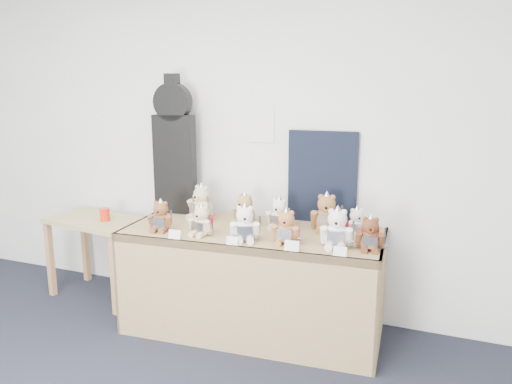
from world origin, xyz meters
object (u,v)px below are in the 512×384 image
at_px(guitar_case, 174,146).
at_px(teddy_back_centre_left, 244,210).
at_px(teddy_front_right, 286,228).
at_px(teddy_back_centre_right, 279,215).
at_px(teddy_front_centre, 245,225).
at_px(teddy_front_far_right, 337,230).
at_px(teddy_back_left, 201,204).
at_px(teddy_front_end, 370,235).
at_px(teddy_front_left, 201,222).
at_px(side_table, 97,232).
at_px(teddy_front_far_left, 161,217).
at_px(teddy_back_end, 357,223).
at_px(teddy_back_right, 326,214).
at_px(red_cup, 105,215).
at_px(display_table, 250,255).

relative_size(guitar_case, teddy_back_centre_left, 4.15).
relative_size(teddy_front_right, teddy_back_centre_right, 1.01).
relative_size(teddy_front_centre, teddy_front_far_right, 0.94).
relative_size(teddy_front_right, teddy_back_left, 0.84).
relative_size(teddy_front_end, teddy_back_centre_right, 0.97).
bearing_deg(teddy_back_centre_right, teddy_front_left, -139.29).
bearing_deg(side_table, teddy_front_far_right, 2.14).
height_order(teddy_front_far_left, teddy_back_centre_left, teddy_back_centre_left).
distance_m(teddy_front_far_left, teddy_front_left, 0.33).
height_order(teddy_front_right, teddy_back_end, teddy_front_right).
bearing_deg(teddy_front_centre, teddy_front_end, -14.31).
relative_size(teddy_front_far_right, teddy_back_right, 0.96).
relative_size(teddy_back_centre_left, teddy_back_right, 0.88).
height_order(guitar_case, teddy_front_far_right, guitar_case).
bearing_deg(side_table, teddy_front_end, 3.20).
bearing_deg(guitar_case, teddy_back_centre_left, -14.97).
bearing_deg(side_table, teddy_front_right, -0.37).
bearing_deg(guitar_case, red_cup, -165.67).
xyz_separation_m(side_table, teddy_back_right, (2.00, 0.13, 0.33)).
height_order(display_table, teddy_front_centre, teddy_front_centre).
height_order(teddy_front_end, teddy_back_centre_left, teddy_back_centre_left).
bearing_deg(teddy_front_centre, teddy_front_far_right, -13.57).
bearing_deg(teddy_front_end, teddy_front_left, 176.79).
bearing_deg(teddy_front_left, teddy_back_centre_right, 44.04).
distance_m(teddy_front_left, teddy_front_centre, 0.34).
xyz_separation_m(display_table, guitar_case, (-0.80, 0.31, 0.73)).
relative_size(side_table, teddy_front_left, 3.66).
xyz_separation_m(guitar_case, teddy_back_end, (1.53, -0.08, -0.47)).
height_order(teddy_back_right, teddy_back_end, teddy_back_right).
bearing_deg(teddy_back_end, side_table, 152.03).
bearing_deg(teddy_front_centre, teddy_front_far_left, 158.51).
bearing_deg(teddy_front_far_left, teddy_back_right, 12.17).
distance_m(teddy_front_left, teddy_back_left, 0.43).
bearing_deg(teddy_back_centre_left, teddy_front_centre, -51.99).
relative_size(side_table, teddy_back_centre_right, 3.50).
bearing_deg(teddy_back_centre_left, teddy_front_end, 0.33).
xyz_separation_m(teddy_front_left, teddy_front_end, (1.18, 0.12, 0.00)).
xyz_separation_m(display_table, side_table, (-1.50, 0.14, -0.04)).
bearing_deg(red_cup, side_table, 167.35).
xyz_separation_m(red_cup, teddy_front_far_right, (2.04, -0.19, 0.15)).
relative_size(display_table, side_table, 2.15).
xyz_separation_m(teddy_front_far_right, teddy_back_end, (0.07, 0.31, -0.03)).
relative_size(display_table, teddy_back_centre_right, 7.52).
bearing_deg(teddy_back_right, teddy_back_left, 172.87).
xyz_separation_m(guitar_case, teddy_front_end, (1.67, -0.37, -0.46)).
xyz_separation_m(teddy_back_centre_left, teddy_back_end, (0.86, 0.03, -0.02)).
height_order(teddy_front_far_right, teddy_back_centre_left, teddy_front_far_right).
bearing_deg(teddy_front_end, teddy_front_far_right, 177.21).
relative_size(teddy_front_right, teddy_back_right, 0.85).
relative_size(display_table, teddy_back_right, 6.29).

